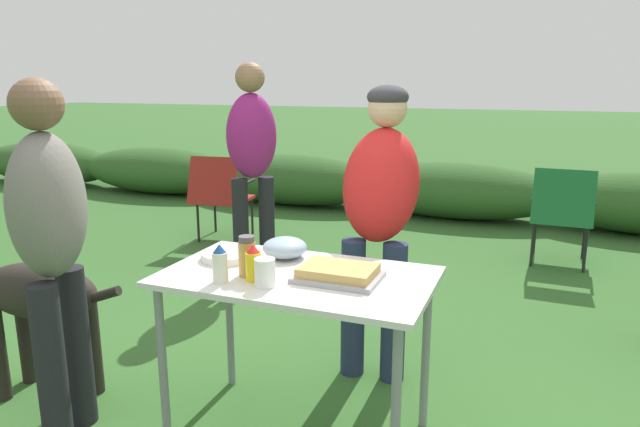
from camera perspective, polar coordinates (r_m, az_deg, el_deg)
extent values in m
ellipsoid|color=#2D5623|center=(9.49, -25.54, 4.60)|extent=(2.40, 0.90, 0.62)
ellipsoid|color=#2D5623|center=(8.15, -15.82, 4.18)|extent=(2.40, 0.90, 0.62)
ellipsoid|color=#2D5623|center=(7.13, -2.85, 3.44)|extent=(2.40, 0.90, 0.62)
ellipsoid|color=#2D5623|center=(6.58, 13.27, 2.27)|extent=(2.40, 0.90, 0.62)
cube|color=silver|center=(2.35, -2.27, -6.37)|extent=(1.10, 0.64, 0.02)
cylinder|color=gray|center=(2.51, -15.44, -14.68)|extent=(0.04, 0.04, 0.71)
cylinder|color=gray|center=(2.14, 7.56, -19.64)|extent=(0.04, 0.04, 0.71)
cylinder|color=gray|center=(2.92, -9.02, -10.32)|extent=(0.04, 0.04, 0.71)
cylinder|color=gray|center=(2.60, 10.54, -13.44)|extent=(0.04, 0.04, 0.71)
cube|color=#9E9EA3|center=(2.28, 1.86, -6.34)|extent=(0.33, 0.24, 0.02)
cube|color=tan|center=(2.27, 1.87, -5.68)|extent=(0.29, 0.20, 0.04)
cylinder|color=white|center=(2.56, -9.23, -4.16)|extent=(0.23, 0.23, 0.03)
ellipsoid|color=#99B2CC|center=(2.55, -3.54, -3.42)|extent=(0.20, 0.20, 0.09)
cylinder|color=white|center=(2.20, -5.53, -5.90)|extent=(0.08, 0.08, 0.11)
cylinder|color=yellow|center=(2.26, -6.67, -5.31)|extent=(0.06, 0.06, 0.12)
cone|color=red|center=(2.24, -6.72, -3.51)|extent=(0.05, 0.05, 0.03)
cylinder|color=#B2893D|center=(2.32, -7.30, -4.53)|extent=(0.07, 0.07, 0.14)
cylinder|color=#4C4C4C|center=(2.30, -7.36, -2.56)|extent=(0.06, 0.06, 0.02)
cylinder|color=silver|center=(2.27, -9.96, -5.33)|extent=(0.06, 0.06, 0.12)
cone|color=#194793|center=(2.24, -10.04, -3.44)|extent=(0.05, 0.05, 0.03)
cylinder|color=#232D4C|center=(2.99, 3.31, -9.40)|extent=(0.12, 0.12, 0.73)
cylinder|color=#232D4C|center=(2.95, 7.36, -9.85)|extent=(0.12, 0.12, 0.73)
ellipsoid|color=red|center=(2.89, 6.10, 2.93)|extent=(0.41, 0.50, 0.65)
sphere|color=#DBAD89|center=(2.96, 6.77, 10.44)|extent=(0.20, 0.20, 0.20)
ellipsoid|color=#333338|center=(2.96, 6.80, 11.51)|extent=(0.21, 0.21, 0.12)
cylinder|color=black|center=(4.43, -7.92, -1.57)|extent=(0.12, 0.12, 0.79)
cylinder|color=black|center=(4.49, -5.33, -1.31)|extent=(0.12, 0.12, 0.79)
ellipsoid|color=#931E70|center=(4.34, -6.86, 7.71)|extent=(0.47, 0.47, 0.64)
sphere|color=#936B4C|center=(4.32, -7.02, 13.37)|extent=(0.22, 0.22, 0.22)
cylinder|color=black|center=(2.64, -25.29, -13.94)|extent=(0.12, 0.12, 0.73)
cylinder|color=black|center=(2.80, -23.13, -12.16)|extent=(0.12, 0.12, 0.73)
ellipsoid|color=slate|center=(2.51, -25.58, 0.72)|extent=(0.36, 0.43, 0.59)
sphere|color=brown|center=(2.46, -26.50, 9.76)|extent=(0.20, 0.20, 0.20)
cylinder|color=#28231E|center=(2.95, -23.81, -13.61)|extent=(0.08, 0.08, 0.48)
cylinder|color=#28231E|center=(3.07, -21.74, -12.33)|extent=(0.08, 0.08, 0.48)
cylinder|color=#28231E|center=(3.31, -27.35, -10.99)|extent=(0.08, 0.08, 0.48)
ellipsoid|color=#28231E|center=(3.02, -26.27, -6.95)|extent=(0.64, 0.33, 0.27)
cylinder|color=#28231E|center=(2.80, -20.93, -7.65)|extent=(0.20, 0.07, 0.11)
cube|color=#19602D|center=(5.18, 22.96, -0.45)|extent=(0.47, 0.47, 0.03)
cube|color=#19602D|center=(4.86, 23.17, 1.45)|extent=(0.46, 0.17, 0.44)
cylinder|color=black|center=(5.04, 20.47, -2.90)|extent=(0.02, 0.02, 0.38)
cylinder|color=black|center=(5.04, 25.01, -3.30)|extent=(0.02, 0.02, 0.38)
cylinder|color=black|center=(5.43, 20.70, -1.81)|extent=(0.02, 0.02, 0.38)
cylinder|color=black|center=(5.43, 24.91, -2.18)|extent=(0.02, 0.02, 0.38)
cylinder|color=black|center=(5.15, 20.59, 1.67)|extent=(0.04, 0.41, 0.02)
cylinder|color=black|center=(5.16, 25.68, 1.21)|extent=(0.04, 0.41, 0.02)
cube|color=maroon|center=(5.61, -9.47, 1.38)|extent=(0.52, 0.52, 0.03)
cube|color=maroon|center=(5.31, -10.72, 3.20)|extent=(0.48, 0.23, 0.44)
cylinder|color=black|center=(5.55, -12.09, -0.91)|extent=(0.02, 0.02, 0.38)
cylinder|color=black|center=(5.39, -8.24, -1.16)|extent=(0.02, 0.02, 0.38)
cylinder|color=black|center=(5.90, -10.45, 0.00)|extent=(0.02, 0.02, 0.38)
cylinder|color=black|center=(5.76, -6.80, -0.21)|extent=(0.02, 0.02, 0.38)
cylinder|color=black|center=(5.66, -11.69, 3.21)|extent=(0.08, 0.41, 0.02)
cylinder|color=black|center=(5.49, -7.32, 3.07)|extent=(0.08, 0.41, 0.02)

